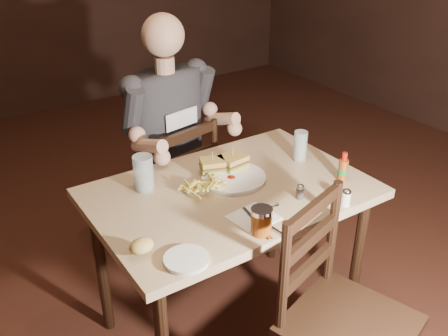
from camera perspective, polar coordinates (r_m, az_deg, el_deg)
room_shell at (r=1.77m, az=1.41°, el=13.57°), size 7.00×7.00×7.00m
main_table at (r=2.16m, az=0.74°, el=-4.38°), size 1.17×0.79×0.77m
chair_far at (r=2.77m, az=-6.10°, el=-2.67°), size 0.47×0.50×0.87m
chair_near at (r=1.98m, az=14.21°, el=-17.04°), size 0.55×0.57×0.93m
diner at (r=2.52m, az=-5.96°, el=6.49°), size 0.61×0.52×0.95m
dinner_plate at (r=2.18m, az=1.12°, el=-1.21°), size 0.28×0.28×0.02m
sandwich_left at (r=2.20m, az=-1.33°, el=0.67°), size 0.13×0.12×0.09m
sandwich_right at (r=2.23m, az=1.02°, el=1.20°), size 0.13×0.11×0.10m
fries_pile at (r=2.08m, az=-2.48°, el=-1.95°), size 0.22×0.16×0.04m
ketchup_dollop at (r=2.16m, az=0.83°, el=-1.07°), size 0.04×0.04×0.01m
glass_left at (r=2.11m, az=-9.18°, el=-0.57°), size 0.08×0.08×0.15m
glass_right at (r=2.35m, az=8.71°, el=2.52°), size 0.06×0.06×0.14m
hot_sauce at (r=2.21m, az=13.49°, el=0.17°), size 0.04×0.04×0.13m
salt_shaker at (r=2.05m, az=13.76°, el=-3.31°), size 0.04×0.04×0.07m
pepper_shaker at (r=2.06m, az=8.68°, el=-2.72°), size 0.03×0.03×0.06m
syrup_dispenser at (r=1.82m, az=4.31°, el=-6.06°), size 0.08×0.08×0.10m
napkin at (r=1.93m, az=3.38°, el=-5.67°), size 0.18×0.17×0.00m
knife at (r=1.90m, az=3.75°, el=-6.27°), size 0.05×0.22×0.01m
fork at (r=1.88m, az=5.22°, el=-6.61°), size 0.02×0.15×0.00m
side_plate at (r=1.72m, az=-4.31°, el=-10.48°), size 0.15×0.15×0.01m
bread_roll at (r=1.75m, az=-9.43°, el=-8.78°), size 0.09×0.07×0.05m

